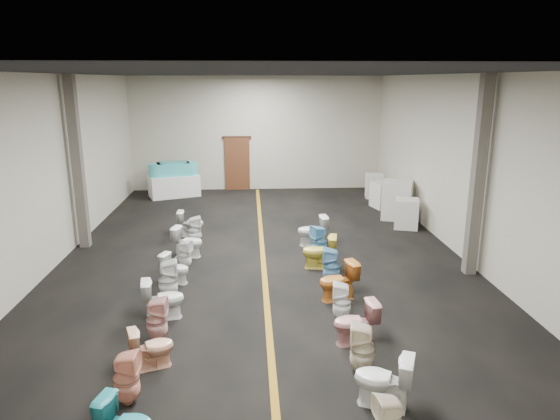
# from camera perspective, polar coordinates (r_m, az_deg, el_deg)

# --- Properties ---
(floor) EXTENTS (16.00, 16.00, 0.00)m
(floor) POSITION_cam_1_polar(r_m,az_deg,el_deg) (12.84, -1.98, -5.16)
(floor) COLOR black
(floor) RESTS_ON ground
(ceiling) EXTENTS (16.00, 16.00, 0.00)m
(ceiling) POSITION_cam_1_polar(r_m,az_deg,el_deg) (12.07, -2.18, 15.36)
(ceiling) COLOR black
(ceiling) RESTS_ON ground
(wall_back) EXTENTS (10.00, 0.00, 10.00)m
(wall_back) POSITION_cam_1_polar(r_m,az_deg,el_deg) (20.18, -2.68, 8.69)
(wall_back) COLOR #B8B39D
(wall_back) RESTS_ON ground
(wall_front) EXTENTS (10.00, 0.00, 10.00)m
(wall_front) POSITION_cam_1_polar(r_m,az_deg,el_deg) (4.59, 0.61, -12.62)
(wall_front) COLOR #B8B39D
(wall_front) RESTS_ON ground
(wall_left) EXTENTS (0.00, 16.00, 16.00)m
(wall_left) POSITION_cam_1_polar(r_m,az_deg,el_deg) (13.12, -24.52, 4.13)
(wall_left) COLOR #B8B39D
(wall_left) RESTS_ON ground
(wall_right) EXTENTS (0.00, 16.00, 16.00)m
(wall_right) POSITION_cam_1_polar(r_m,az_deg,el_deg) (13.35, 19.99, 4.73)
(wall_right) COLOR #B8B39D
(wall_right) RESTS_ON ground
(aisle_stripe) EXTENTS (0.12, 15.60, 0.01)m
(aisle_stripe) POSITION_cam_1_polar(r_m,az_deg,el_deg) (12.84, -1.98, -5.14)
(aisle_stripe) COLOR #946715
(aisle_stripe) RESTS_ON floor
(back_door) EXTENTS (1.00, 0.10, 2.10)m
(back_door) POSITION_cam_1_polar(r_m,az_deg,el_deg) (20.29, -4.90, 5.26)
(back_door) COLOR #562D19
(back_door) RESTS_ON floor
(door_frame) EXTENTS (1.15, 0.08, 0.10)m
(door_frame) POSITION_cam_1_polar(r_m,az_deg,el_deg) (20.15, -4.97, 8.27)
(door_frame) COLOR #331C11
(door_frame) RESTS_ON back_door
(column_left) EXTENTS (0.25, 0.25, 4.50)m
(column_left) POSITION_cam_1_polar(r_m,az_deg,el_deg) (13.97, -22.14, 4.94)
(column_left) COLOR #59544C
(column_left) RESTS_ON floor
(column_right) EXTENTS (0.25, 0.25, 4.50)m
(column_right) POSITION_cam_1_polar(r_m,az_deg,el_deg) (11.90, 21.69, 3.45)
(column_right) COLOR #59544C
(column_right) RESTS_ON floor
(display_table) EXTENTS (2.04, 1.51, 0.81)m
(display_table) POSITION_cam_1_polar(r_m,az_deg,el_deg) (19.54, -11.99, 2.71)
(display_table) COLOR white
(display_table) RESTS_ON floor
(bathtub) EXTENTS (1.82, 0.95, 0.55)m
(bathtub) POSITION_cam_1_polar(r_m,az_deg,el_deg) (19.42, -12.09, 4.62)
(bathtub) COLOR #46C2CA
(bathtub) RESTS_ON display_table
(appliance_crate_a) EXTENTS (0.86, 0.86, 0.88)m
(appliance_crate_a) POSITION_cam_1_polar(r_m,az_deg,el_deg) (15.50, 14.25, -0.40)
(appliance_crate_a) COLOR silver
(appliance_crate_a) RESTS_ON floor
(appliance_crate_b) EXTENTS (1.14, 1.14, 1.23)m
(appliance_crate_b) POSITION_cam_1_polar(r_m,az_deg,el_deg) (16.43, 13.21, 1.12)
(appliance_crate_b) COLOR silver
(appliance_crate_b) RESTS_ON floor
(appliance_crate_c) EXTENTS (0.96, 0.96, 0.89)m
(appliance_crate_c) POSITION_cam_1_polar(r_m,az_deg,el_deg) (17.81, 11.88, 1.70)
(appliance_crate_c) COLOR silver
(appliance_crate_c) RESTS_ON floor
(appliance_crate_d) EXTENTS (0.71, 0.71, 0.89)m
(appliance_crate_d) POSITION_cam_1_polar(r_m,az_deg,el_deg) (19.24, 10.71, 2.72)
(appliance_crate_d) COLOR white
(appliance_crate_d) RESTS_ON floor
(toilet_left_1) EXTENTS (0.39, 0.38, 0.79)m
(toilet_left_1) POSITION_cam_1_polar(r_m,az_deg,el_deg) (7.51, -17.13, -17.89)
(toilet_left_1) COLOR #F6A78C
(toilet_left_1) RESTS_ON floor
(toilet_left_2) EXTENTS (0.76, 0.59, 0.69)m
(toilet_left_2) POSITION_cam_1_polar(r_m,az_deg,el_deg) (8.24, -14.47, -14.96)
(toilet_left_2) COLOR #F8B58F
(toilet_left_2) RESTS_ON floor
(toilet_left_3) EXTENTS (0.37, 0.36, 0.80)m
(toilet_left_3) POSITION_cam_1_polar(r_m,az_deg,el_deg) (8.93, -13.89, -12.10)
(toilet_left_3) COLOR #DBA29B
(toilet_left_3) RESTS_ON floor
(toilet_left_4) EXTENTS (0.83, 0.56, 0.78)m
(toilet_left_4) POSITION_cam_1_polar(r_m,az_deg,el_deg) (9.70, -13.21, -9.86)
(toilet_left_4) COLOR white
(toilet_left_4) RESTS_ON floor
(toilet_left_5) EXTENTS (0.45, 0.45, 0.86)m
(toilet_left_5) POSITION_cam_1_polar(r_m,az_deg,el_deg) (10.42, -12.69, -7.83)
(toilet_left_5) COLOR silver
(toilet_left_5) RESTS_ON floor
(toilet_left_6) EXTENTS (0.74, 0.59, 0.66)m
(toilet_left_6) POSITION_cam_1_polar(r_m,az_deg,el_deg) (11.28, -11.89, -6.56)
(toilet_left_6) COLOR white
(toilet_left_6) RESTS_ON floor
(toilet_left_7) EXTENTS (0.40, 0.40, 0.71)m
(toilet_left_7) POSITION_cam_1_polar(r_m,az_deg,el_deg) (11.99, -10.84, -5.07)
(toilet_left_7) COLOR white
(toilet_left_7) RESTS_ON floor
(toilet_left_8) EXTENTS (0.84, 0.61, 0.77)m
(toilet_left_8) POSITION_cam_1_polar(r_m,az_deg,el_deg) (12.82, -10.50, -3.60)
(toilet_left_8) COLOR white
(toilet_left_8) RESTS_ON floor
(toilet_left_9) EXTENTS (0.42, 0.41, 0.78)m
(toilet_left_9) POSITION_cam_1_polar(r_m,az_deg,el_deg) (13.72, -9.79, -2.32)
(toilet_left_9) COLOR white
(toilet_left_9) RESTS_ON floor
(toilet_left_10) EXTENTS (0.73, 0.42, 0.74)m
(toilet_left_10) POSITION_cam_1_polar(r_m,az_deg,el_deg) (14.49, -10.17, -1.51)
(toilet_left_10) COLOR silver
(toilet_left_10) RESTS_ON floor
(toilet_right_1) EXTENTS (0.90, 0.72, 0.80)m
(toilet_right_1) POSITION_cam_1_polar(r_m,az_deg,el_deg) (7.29, 11.69, -18.52)
(toilet_right_1) COLOR white
(toilet_right_1) RESTS_ON floor
(toilet_right_2) EXTENTS (0.45, 0.45, 0.83)m
(toilet_right_2) POSITION_cam_1_polar(r_m,az_deg,el_deg) (7.92, 9.39, -15.37)
(toilet_right_2) COLOR beige
(toilet_right_2) RESTS_ON floor
(toilet_right_3) EXTENTS (0.80, 0.51, 0.77)m
(toilet_right_3) POSITION_cam_1_polar(r_m,az_deg,el_deg) (8.71, 8.63, -12.65)
(toilet_right_3) COLOR #D18D8C
(toilet_right_3) RESTS_ON floor
(toilet_right_4) EXTENTS (0.40, 0.40, 0.75)m
(toilet_right_4) POSITION_cam_1_polar(r_m,az_deg,el_deg) (9.45, 7.08, -10.35)
(toilet_right_4) COLOR white
(toilet_right_4) RESTS_ON floor
(toilet_right_5) EXTENTS (0.87, 0.63, 0.80)m
(toilet_right_5) POSITION_cam_1_polar(r_m,az_deg,el_deg) (10.26, 6.66, -8.09)
(toilet_right_5) COLOR orange
(toilet_right_5) RESTS_ON floor
(toilet_right_6) EXTENTS (0.45, 0.44, 0.83)m
(toilet_right_6) POSITION_cam_1_polar(r_m,az_deg,el_deg) (10.98, 5.90, -6.41)
(toilet_right_6) COLOR #65A1CB
(toilet_right_6) RESTS_ON floor
(toilet_right_7) EXTENTS (0.87, 0.60, 0.82)m
(toilet_right_7) POSITION_cam_1_polar(r_m,az_deg,el_deg) (11.86, 4.51, -4.79)
(toilet_right_7) COLOR gold
(toilet_right_7) RESTS_ON floor
(toilet_right_8) EXTENTS (0.50, 0.49, 0.83)m
(toilet_right_8) POSITION_cam_1_polar(r_m,az_deg,el_deg) (12.58, 4.49, -3.60)
(toilet_right_8) COLOR #6AB9E4
(toilet_right_8) RESTS_ON floor
(toilet_right_9) EXTENTS (0.84, 0.52, 0.82)m
(toilet_right_9) POSITION_cam_1_polar(r_m,az_deg,el_deg) (13.47, 3.72, -2.38)
(toilet_right_9) COLOR silver
(toilet_right_9) RESTS_ON floor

